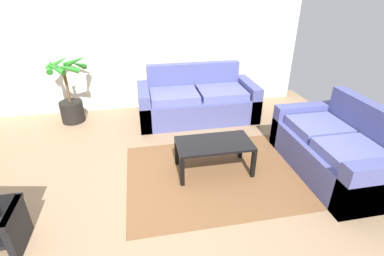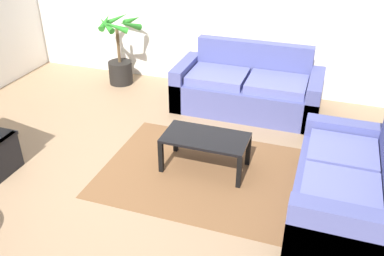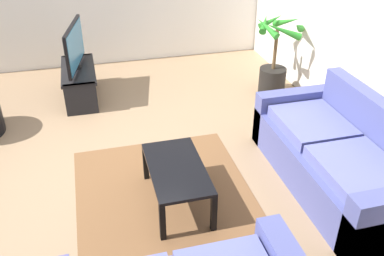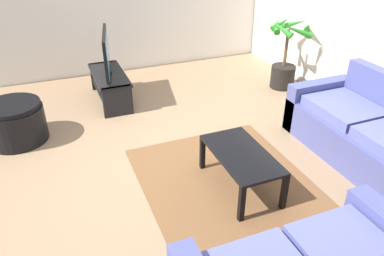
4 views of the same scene
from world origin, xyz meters
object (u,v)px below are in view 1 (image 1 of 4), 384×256
object	(u,v)px
couch_loveseat	(336,150)
coffee_table	(214,147)
couch_main	(197,102)
potted_palm	(70,97)

from	to	relation	value
couch_loveseat	coffee_table	distance (m)	1.53
couch_main	coffee_table	xyz separation A→B (m)	(-0.12, -1.61, 0.05)
couch_main	potted_palm	bearing A→B (deg)	172.79
couch_loveseat	couch_main	bearing A→B (deg)	125.96
potted_palm	couch_main	bearing A→B (deg)	-7.21
couch_loveseat	potted_palm	world-z (taller)	potted_palm
couch_main	potted_palm	world-z (taller)	potted_palm
couch_loveseat	coffee_table	world-z (taller)	couch_loveseat
couch_main	coffee_table	distance (m)	1.61
couch_main	potted_palm	xyz separation A→B (m)	(-2.13, 0.27, 0.15)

